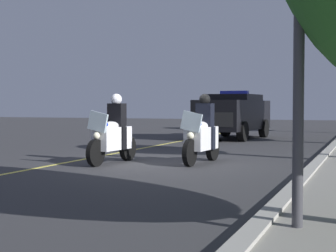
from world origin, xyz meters
TOP-DOWN VIEW (x-y plane):
  - ground_plane at (0.00, 0.00)m, footprint 80.00×80.00m
  - curb_strip at (0.00, 3.73)m, footprint 48.00×0.24m
  - lane_stripe_center at (0.00, -2.22)m, footprint 48.00×0.12m
  - police_motorcycle_lead_left at (0.45, -1.07)m, footprint 2.14×0.62m
  - police_motorcycle_lead_right at (-0.36, 0.98)m, footprint 2.14×0.62m
  - police_suv at (-9.91, -0.61)m, footprint 5.03×2.38m

SIDE VIEW (x-z plane):
  - ground_plane at x=0.00m, z-range 0.00..0.00m
  - lane_stripe_center at x=0.00m, z-range 0.00..0.01m
  - curb_strip at x=0.00m, z-range 0.00..0.15m
  - police_motorcycle_lead_left at x=0.45m, z-range -0.16..1.56m
  - police_motorcycle_lead_right at x=-0.36m, z-range -0.16..1.56m
  - police_suv at x=-9.91m, z-range 0.04..2.09m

